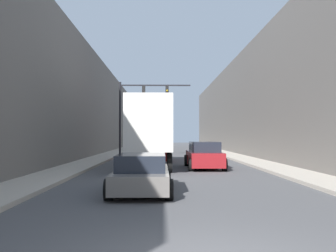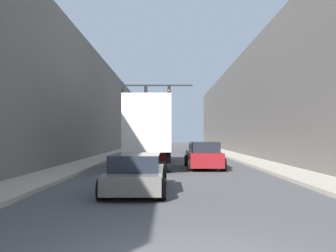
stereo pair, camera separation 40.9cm
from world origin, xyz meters
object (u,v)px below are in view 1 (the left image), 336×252
object	(u,v)px
sedan_car	(142,173)
suv_car	(204,156)
traffic_signal_gantry	(136,105)
semi_truck	(151,130)

from	to	relation	value
sedan_car	suv_car	bearing A→B (deg)	70.87
sedan_car	traffic_signal_gantry	size ratio (longest dim) A/B	0.69
semi_truck	traffic_signal_gantry	xyz separation A→B (m)	(-1.68, 10.38, 2.47)
semi_truck	suv_car	size ratio (longest dim) A/B	2.45
semi_truck	sedan_car	xyz separation A→B (m)	(-0.02, -11.38, -1.67)
semi_truck	suv_car	world-z (taller)	semi_truck
sedan_car	traffic_signal_gantry	xyz separation A→B (m)	(-1.67, 21.76, 4.14)
semi_truck	suv_car	xyz separation A→B (m)	(3.15, -2.25, -1.54)
suv_car	traffic_signal_gantry	xyz separation A→B (m)	(-4.83, 12.62, 4.01)
semi_truck	traffic_signal_gantry	distance (m)	10.80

